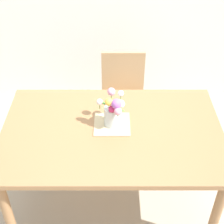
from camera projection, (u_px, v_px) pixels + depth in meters
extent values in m
plane|color=#B7AD99|center=(112.00, 196.00, 2.97)|extent=(12.00, 12.00, 0.00)
cube|color=#9E7047|center=(112.00, 132.00, 2.50)|extent=(1.64, 1.05, 0.04)
cylinder|color=#9E7047|center=(8.00, 215.00, 2.39)|extent=(0.07, 0.07, 0.74)
cylinder|color=#9E7047|center=(216.00, 214.00, 2.39)|extent=(0.07, 0.07, 0.74)
cylinder|color=#9E7047|center=(31.00, 132.00, 3.08)|extent=(0.07, 0.07, 0.74)
cylinder|color=#9E7047|center=(192.00, 131.00, 3.09)|extent=(0.07, 0.07, 0.74)
cube|color=tan|center=(123.00, 102.00, 3.30)|extent=(0.42, 0.42, 0.04)
cylinder|color=tan|center=(141.00, 132.00, 3.30)|extent=(0.04, 0.04, 0.44)
cylinder|color=tan|center=(104.00, 132.00, 3.30)|extent=(0.04, 0.04, 0.44)
cylinder|color=tan|center=(139.00, 109.00, 3.59)|extent=(0.04, 0.04, 0.44)
cylinder|color=tan|center=(105.00, 109.00, 3.59)|extent=(0.04, 0.04, 0.44)
cube|color=tan|center=(123.00, 71.00, 3.31)|extent=(0.42, 0.04, 0.42)
cube|color=#CCB789|center=(112.00, 124.00, 2.53)|extent=(0.27, 0.27, 0.01)
cylinder|color=silver|center=(112.00, 116.00, 2.48)|extent=(0.12, 0.12, 0.15)
sphere|color=#D12D66|center=(112.00, 109.00, 2.38)|extent=(0.05, 0.05, 0.05)
cylinder|color=#478438|center=(112.00, 111.00, 2.40)|extent=(0.01, 0.01, 0.04)
sphere|color=white|center=(120.00, 104.00, 2.42)|extent=(0.06, 0.06, 0.06)
cylinder|color=#478438|center=(120.00, 106.00, 2.43)|extent=(0.01, 0.01, 0.05)
sphere|color=#EFD14C|center=(109.00, 102.00, 2.37)|extent=(0.06, 0.06, 0.06)
cylinder|color=#478438|center=(109.00, 107.00, 2.39)|extent=(0.01, 0.01, 0.09)
sphere|color=#EFD14C|center=(117.00, 106.00, 2.42)|extent=(0.05, 0.05, 0.05)
cylinder|color=#478438|center=(117.00, 108.00, 2.43)|extent=(0.01, 0.01, 0.03)
sphere|color=white|center=(100.00, 102.00, 2.41)|extent=(0.05, 0.05, 0.05)
cylinder|color=#478438|center=(100.00, 105.00, 2.43)|extent=(0.01, 0.01, 0.06)
sphere|color=#B266C6|center=(116.00, 104.00, 2.35)|extent=(0.07, 0.07, 0.07)
cylinder|color=#478438|center=(116.00, 109.00, 2.38)|extent=(0.01, 0.01, 0.08)
sphere|color=#EA9EBC|center=(111.00, 92.00, 2.44)|extent=(0.06, 0.06, 0.06)
cylinder|color=#478438|center=(111.00, 97.00, 2.47)|extent=(0.01, 0.01, 0.10)
sphere|color=#EA9EBC|center=(118.00, 111.00, 2.35)|extent=(0.06, 0.06, 0.06)
cylinder|color=#478438|center=(118.00, 114.00, 2.36)|extent=(0.01, 0.01, 0.04)
sphere|color=white|center=(121.00, 93.00, 2.46)|extent=(0.04, 0.04, 0.04)
cylinder|color=#478438|center=(121.00, 98.00, 2.48)|extent=(0.01, 0.01, 0.08)
ellipsoid|color=#478438|center=(110.00, 101.00, 2.50)|extent=(0.04, 0.07, 0.03)
ellipsoid|color=#478438|center=(120.00, 110.00, 2.41)|extent=(0.07, 0.05, 0.02)
ellipsoid|color=#478438|center=(117.00, 107.00, 2.39)|extent=(0.07, 0.06, 0.03)
ellipsoid|color=#478438|center=(102.00, 103.00, 2.42)|extent=(0.07, 0.04, 0.03)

